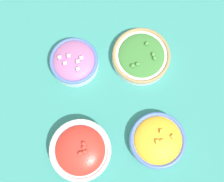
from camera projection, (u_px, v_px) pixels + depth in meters
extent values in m
plane|color=#337F75|center=(112.00, 93.00, 1.04)|extent=(3.00, 3.00, 0.00)
cylinder|color=white|center=(141.00, 57.00, 1.05)|extent=(0.19, 0.19, 0.03)
torus|color=#997A4C|center=(141.00, 55.00, 1.03)|extent=(0.19, 0.19, 0.01)
ellipsoid|color=#387533|center=(141.00, 55.00, 1.03)|extent=(0.15, 0.15, 0.02)
ellipsoid|color=#47893D|center=(153.00, 54.00, 1.01)|extent=(0.02, 0.01, 0.01)
ellipsoid|color=#47893D|center=(133.00, 65.00, 1.01)|extent=(0.01, 0.02, 0.01)
ellipsoid|color=#47893D|center=(147.00, 43.00, 1.02)|extent=(0.02, 0.02, 0.01)
ellipsoid|color=#47893D|center=(138.00, 64.00, 1.01)|extent=(0.01, 0.02, 0.01)
ellipsoid|color=#47893D|center=(154.00, 58.00, 1.01)|extent=(0.02, 0.02, 0.01)
cylinder|color=white|center=(75.00, 63.00, 1.04)|extent=(0.16, 0.16, 0.04)
torus|color=#4766B7|center=(74.00, 61.00, 1.01)|extent=(0.16, 0.16, 0.01)
ellipsoid|color=#9E5B8E|center=(74.00, 61.00, 1.01)|extent=(0.14, 0.14, 0.04)
cube|color=#C699C1|center=(69.00, 56.00, 0.99)|extent=(0.01, 0.01, 0.01)
cube|color=#C699C1|center=(65.00, 64.00, 0.99)|extent=(0.01, 0.01, 0.01)
cube|color=#C699C1|center=(78.00, 69.00, 0.98)|extent=(0.01, 0.01, 0.01)
cube|color=#C699C1|center=(60.00, 58.00, 0.99)|extent=(0.02, 0.02, 0.01)
cube|color=#C699C1|center=(78.00, 62.00, 0.99)|extent=(0.01, 0.01, 0.01)
cube|color=#C699C1|center=(82.00, 58.00, 0.99)|extent=(0.01, 0.01, 0.01)
cylinder|color=#B2C1CC|center=(81.00, 150.00, 0.97)|extent=(0.19, 0.19, 0.05)
torus|color=silver|center=(80.00, 150.00, 0.95)|extent=(0.19, 0.19, 0.01)
ellipsoid|color=red|center=(80.00, 150.00, 0.95)|extent=(0.15, 0.15, 0.06)
ellipsoid|color=red|center=(80.00, 153.00, 0.91)|extent=(0.02, 0.02, 0.01)
ellipsoid|color=red|center=(85.00, 152.00, 0.91)|extent=(0.01, 0.02, 0.01)
ellipsoid|color=red|center=(84.00, 144.00, 0.92)|extent=(0.02, 0.02, 0.01)
ellipsoid|color=red|center=(84.00, 147.00, 0.91)|extent=(0.02, 0.02, 0.01)
cylinder|color=#B2C1CC|center=(157.00, 140.00, 0.99)|extent=(0.18, 0.18, 0.04)
torus|color=#4766B7|center=(158.00, 140.00, 0.97)|extent=(0.18, 0.18, 0.01)
ellipsoid|color=orange|center=(158.00, 140.00, 0.97)|extent=(0.15, 0.15, 0.04)
cube|color=#F4A828|center=(157.00, 142.00, 0.94)|extent=(0.01, 0.01, 0.01)
cube|color=#F4A828|center=(162.00, 142.00, 0.94)|extent=(0.02, 0.02, 0.01)
cube|color=#F4A828|center=(162.00, 142.00, 0.94)|extent=(0.01, 0.01, 0.01)
cube|color=#F4A828|center=(173.00, 137.00, 0.95)|extent=(0.02, 0.02, 0.01)
cube|color=#F4A828|center=(162.00, 131.00, 0.95)|extent=(0.01, 0.01, 0.01)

